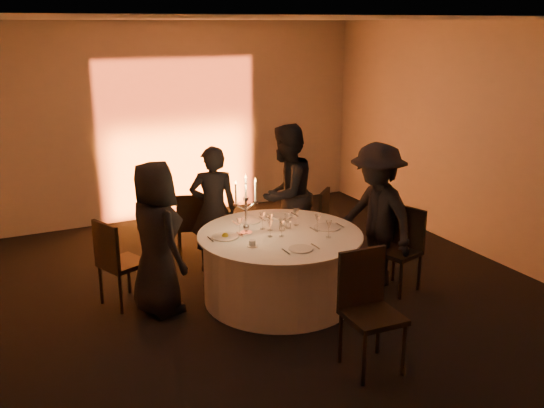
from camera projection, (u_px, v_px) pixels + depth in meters
name	position (u px, v px, depth m)	size (l,w,h in m)	color
floor	(280.00, 298.00, 6.80)	(7.00, 7.00, 0.00)	black
ceiling	(281.00, 19.00, 5.93)	(7.00, 7.00, 0.00)	white
wall_back	(178.00, 121.00, 9.37)	(7.00, 7.00, 0.00)	beige
wall_right	(492.00, 144.00, 7.63)	(7.00, 7.00, 0.00)	beige
uplighter_fixture	(188.00, 215.00, 9.53)	(0.25, 0.12, 0.10)	black
banquet_table	(280.00, 266.00, 6.69)	(1.80, 1.80, 0.77)	black
chair_left	(116.00, 259.00, 6.46)	(0.56, 0.56, 0.97)	black
chair_back_left	(192.00, 222.00, 7.84)	(0.47, 0.47, 0.88)	black
chair_back_right	(316.00, 219.00, 7.88)	(0.56, 0.56, 0.91)	black
chair_right	(403.00, 244.00, 6.91)	(0.52, 0.52, 0.96)	black
chair_front	(368.00, 303.00, 5.33)	(0.49, 0.49, 1.07)	black
guest_left	(156.00, 239.00, 6.27)	(0.80, 0.52, 1.64)	black
guest_back_left	(213.00, 209.00, 7.36)	(0.57, 0.38, 1.57)	black
guest_back_right	(286.00, 194.00, 7.62)	(0.87, 0.67, 1.78)	black
guest_right	(376.00, 216.00, 6.92)	(1.09, 0.63, 1.69)	black
plate_left	(225.00, 236.00, 6.45)	(0.36, 0.29, 0.08)	white
plate_back_left	(249.00, 221.00, 6.97)	(0.36, 0.27, 0.01)	white
plate_back_right	(282.00, 216.00, 7.13)	(0.35, 0.25, 0.01)	white
plate_right	(327.00, 227.00, 6.75)	(0.36, 0.30, 0.01)	white
plate_front	(301.00, 249.00, 6.11)	(0.36, 0.25, 0.01)	white
coffee_cup	(252.00, 243.00, 6.19)	(0.11, 0.11, 0.07)	white
candelabra	(246.00, 213.00, 6.49)	(0.28, 0.13, 0.67)	white
wine_glass_a	(240.00, 223.00, 6.48)	(0.07, 0.07, 0.19)	white
wine_glass_b	(296.00, 214.00, 6.80)	(0.07, 0.07, 0.19)	white
wine_glass_c	(262.00, 217.00, 6.67)	(0.07, 0.07, 0.19)	white
wine_glass_d	(270.00, 219.00, 6.63)	(0.07, 0.07, 0.19)	white
wine_glass_e	(281.00, 224.00, 6.44)	(0.07, 0.07, 0.19)	white
wine_glass_f	(270.00, 225.00, 6.44)	(0.07, 0.07, 0.19)	white
wine_glass_g	(318.00, 219.00, 6.61)	(0.07, 0.07, 0.19)	white
wine_glass_h	(329.00, 225.00, 6.41)	(0.07, 0.07, 0.19)	white
tumbler_a	(283.00, 222.00, 6.80)	(0.07, 0.07, 0.09)	white
tumbler_b	(288.00, 224.00, 6.74)	(0.07, 0.07, 0.09)	white
tumbler_c	(282.00, 227.00, 6.65)	(0.07, 0.07, 0.09)	white
tumbler_d	(288.00, 217.00, 6.98)	(0.07, 0.07, 0.09)	white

